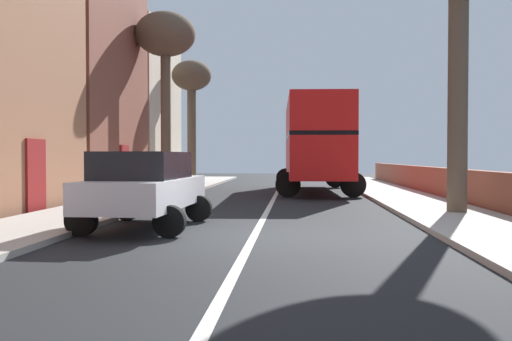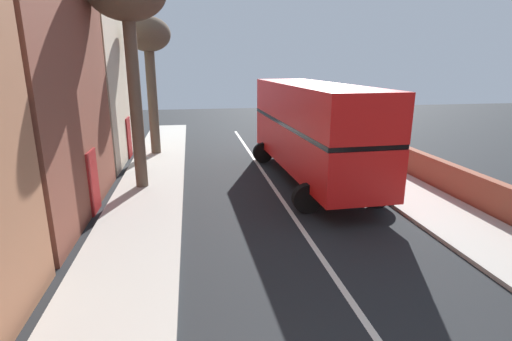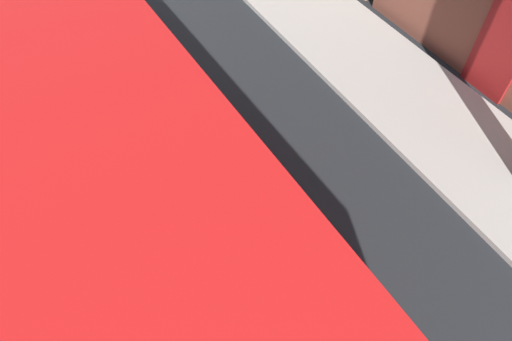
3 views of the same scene
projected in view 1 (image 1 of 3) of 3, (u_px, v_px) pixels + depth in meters
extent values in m
plane|color=black|center=(254.00, 236.00, 10.98)|extent=(84.00, 84.00, 0.00)
cube|color=silver|center=(254.00, 236.00, 10.98)|extent=(0.16, 54.00, 0.01)
cube|color=#B2ADA3|center=(18.00, 231.00, 11.34)|extent=(2.60, 60.00, 0.12)
cube|color=#B2ADA3|center=(505.00, 236.00, 10.63)|extent=(2.60, 60.00, 0.12)
cube|color=maroon|center=(36.00, 176.00, 15.42)|extent=(0.08, 1.10, 2.10)
cube|color=brown|center=(77.00, 75.00, 23.44)|extent=(4.00, 7.68, 10.21)
cube|color=maroon|center=(124.00, 170.00, 23.39)|extent=(0.08, 1.10, 2.10)
cube|color=beige|center=(133.00, 107.00, 31.43)|extent=(4.00, 7.68, 8.93)
cube|color=maroon|center=(168.00, 166.00, 31.37)|extent=(0.08, 1.10, 2.10)
cube|color=red|center=(315.00, 158.00, 25.00)|extent=(2.82, 10.24, 1.70)
cube|color=black|center=(315.00, 138.00, 24.98)|extent=(2.84, 10.14, 0.16)
cube|color=red|center=(315.00, 119.00, 24.96)|extent=(2.82, 10.24, 1.50)
cube|color=black|center=(309.00, 156.00, 30.05)|extent=(2.20, 0.13, 1.19)
cylinder|color=black|center=(286.00, 178.00, 28.53)|extent=(1.01, 0.33, 1.00)
cylinder|color=black|center=(335.00, 178.00, 28.42)|extent=(1.01, 0.33, 1.00)
cylinder|color=black|center=(288.00, 185.00, 21.62)|extent=(1.01, 0.33, 1.00)
cylinder|color=black|center=(353.00, 185.00, 21.52)|extent=(1.01, 0.33, 1.00)
cube|color=silver|center=(146.00, 193.00, 12.22)|extent=(1.91, 4.49, 0.63)
cube|color=black|center=(143.00, 165.00, 11.98)|extent=(1.71, 2.49, 0.59)
cylinder|color=black|center=(128.00, 208.00, 13.69)|extent=(0.65, 0.24, 0.64)
cylinder|color=black|center=(199.00, 209.00, 13.50)|extent=(0.65, 0.24, 0.64)
cylinder|color=black|center=(81.00, 220.00, 10.96)|extent=(0.65, 0.24, 0.64)
cylinder|color=black|center=(169.00, 222.00, 10.77)|extent=(0.65, 0.24, 0.64)
cylinder|color=brown|center=(166.00, 118.00, 25.50)|extent=(0.47, 0.47, 6.62)
ellipsoid|color=brown|center=(165.00, 34.00, 25.41)|extent=(2.79, 2.79, 2.05)
cylinder|color=brown|center=(458.00, 89.00, 14.67)|extent=(0.52, 0.52, 6.59)
cylinder|color=brown|center=(192.00, 133.00, 31.48)|extent=(0.51, 0.51, 5.70)
ellipsoid|color=brown|center=(192.00, 75.00, 31.40)|extent=(2.27, 2.27, 1.73)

